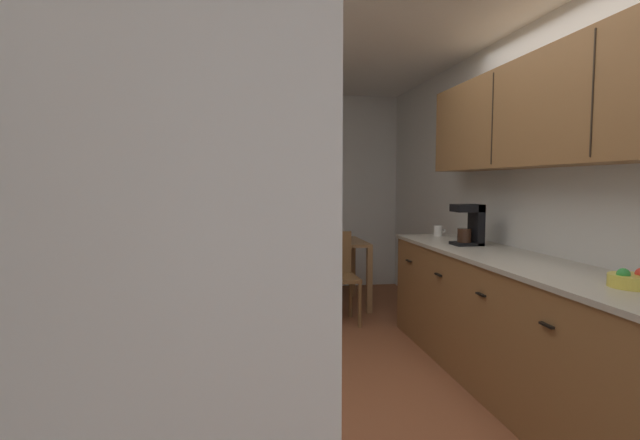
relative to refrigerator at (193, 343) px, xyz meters
name	(u,v)px	position (x,y,z in m)	size (l,w,h in m)	color
ground_plane	(342,357)	(0.93, 2.21, -0.92)	(12.00, 12.00, 0.00)	brown
wall_left	(163,199)	(-0.42, 2.21, 0.36)	(0.10, 9.00, 2.55)	silver
wall_right	(502,198)	(2.28, 2.21, 0.36)	(0.10, 9.00, 2.55)	silver
wall_back	(301,192)	(0.93, 4.86, 0.36)	(4.40, 0.10, 2.55)	silver
ceiling_slab	(343,25)	(0.93, 2.21, 1.67)	(4.40, 9.00, 0.08)	white
refrigerator	(193,343)	(0.00, 0.00, 0.00)	(0.77, 0.80, 1.84)	white
stove_range	(196,386)	(-0.06, 0.74, -0.45)	(0.66, 0.64, 1.10)	white
microwave_over_range	(164,127)	(-0.18, 0.74, 0.72)	(0.39, 0.62, 0.34)	silver
counter_left	(212,317)	(-0.07, 1.96, -0.47)	(0.64, 1.81, 0.90)	olive
upper_cabinets_left	(186,123)	(-0.21, 1.91, 0.88)	(0.33, 1.89, 0.62)	olive
counter_right	(525,331)	(1.93, 1.29, -0.47)	(0.64, 3.27, 0.90)	olive
upper_cabinets_right	(558,109)	(2.07, 1.24, 0.93)	(0.33, 2.95, 0.70)	olive
dining_table	(328,252)	(1.12, 3.83, -0.30)	(0.81, 0.82, 0.74)	olive
dining_chair_near	(336,272)	(1.08, 3.21, -0.42)	(0.41, 0.41, 0.90)	brown
dining_chair_far	(314,254)	(1.05, 4.45, -0.42)	(0.45, 0.45, 0.90)	brown
pendant_light	(329,124)	(1.12, 3.83, 1.13)	(0.30, 0.30, 0.55)	black
back_window	(299,166)	(0.90, 4.78, 0.70)	(0.77, 0.05, 1.00)	brown
trash_bin	(251,292)	(0.23, 3.17, -0.58)	(0.32, 0.32, 0.68)	silver
storage_canister	(203,255)	(-0.07, 1.33, 0.06)	(0.12, 0.12, 0.17)	red
dish_towel	(272,362)	(0.29, 0.90, -0.42)	(0.02, 0.16, 0.24)	white
coffee_maker	(471,224)	(1.95, 2.10, 0.15)	(0.22, 0.18, 0.33)	black
mug_by_coffeemaker	(438,231)	(1.96, 2.74, 0.03)	(0.11, 0.08, 0.10)	white
fruit_bowl	(633,280)	(1.98, 0.53, 0.02)	(0.21, 0.21, 0.09)	#E5D14C
table_serving_bowl	(323,238)	(1.05, 3.83, -0.15)	(0.22, 0.22, 0.06)	silver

